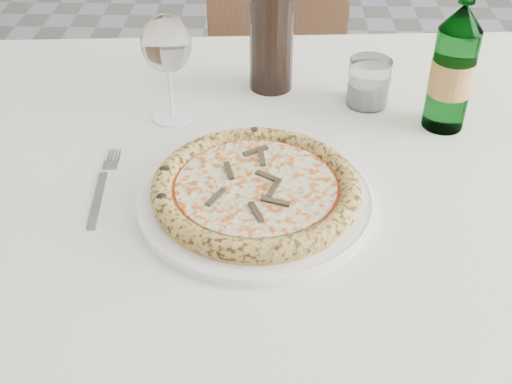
# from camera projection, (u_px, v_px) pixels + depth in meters

# --- Properties ---
(dining_table) EXTENTS (1.66, 1.05, 0.76)m
(dining_table) POSITION_uv_depth(u_px,v_px,m) (258.00, 204.00, 1.02)
(dining_table) COLOR brown
(dining_table) RESTS_ON floor
(chair_far) EXTENTS (0.43, 0.43, 0.93)m
(chair_far) POSITION_uv_depth(u_px,v_px,m) (272.00, 72.00, 1.71)
(chair_far) COLOR brown
(chair_far) RESTS_ON floor
(plate) EXTENTS (0.33, 0.33, 0.02)m
(plate) POSITION_uv_depth(u_px,v_px,m) (256.00, 198.00, 0.89)
(plate) COLOR white
(plate) RESTS_ON dining_table
(pizza) EXTENTS (0.29, 0.29, 0.03)m
(pizza) POSITION_uv_depth(u_px,v_px,m) (256.00, 188.00, 0.88)
(pizza) COLOR #E6AC51
(pizza) RESTS_ON plate
(fork) EXTENTS (0.02, 0.18, 0.00)m
(fork) POSITION_uv_depth(u_px,v_px,m) (102.00, 188.00, 0.92)
(fork) COLOR gray
(fork) RESTS_ON dining_table
(wine_glass) EXTENTS (0.08, 0.08, 0.18)m
(wine_glass) POSITION_uv_depth(u_px,v_px,m) (167.00, 46.00, 1.00)
(wine_glass) COLOR white
(wine_glass) RESTS_ON dining_table
(tumbler) EXTENTS (0.07, 0.07, 0.08)m
(tumbler) POSITION_uv_depth(u_px,v_px,m) (368.00, 85.00, 1.10)
(tumbler) COLOR silver
(tumbler) RESTS_ON dining_table
(beer_bottle) EXTENTS (0.07, 0.07, 0.26)m
(beer_bottle) POSITION_uv_depth(u_px,v_px,m) (453.00, 68.00, 1.00)
(beer_bottle) COLOR #378747
(beer_bottle) RESTS_ON dining_table
(wine_bottle) EXTENTS (0.08, 0.08, 0.31)m
(wine_bottle) POSITION_uv_depth(u_px,v_px,m) (272.00, 16.00, 1.09)
(wine_bottle) COLOR black
(wine_bottle) RESTS_ON dining_table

